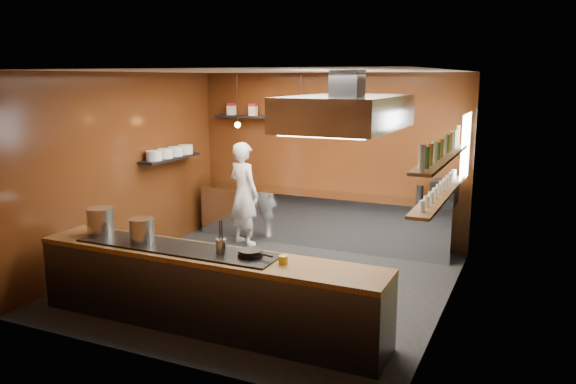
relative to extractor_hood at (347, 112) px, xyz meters
The scene contains 26 objects.
floor 2.85m from the extractor_hood, 162.90° to the left, with size 5.00×5.00×0.00m, color black.
back_wall 3.33m from the extractor_hood, 114.15° to the left, with size 5.00×5.00×0.00m, color #361B09.
left_wall 3.95m from the extractor_hood, behind, with size 5.00×5.00×0.00m, color #361B09.
right_wall 1.62m from the extractor_hood, 18.43° to the left, with size 5.00×5.00×0.00m, color #4D4D2C.
ceiling 1.45m from the extractor_hood, 162.90° to the left, with size 5.00×5.00×0.00m, color silver.
window_pane 2.47m from the extractor_hood, 61.29° to the left, with size 1.00×1.00×0.00m, color white.
prep_counter 3.54m from the extractor_hood, 116.83° to the left, with size 4.60×0.65×0.90m, color silver.
pass_counter 2.70m from the extractor_hood, 137.38° to the right, with size 4.40×0.72×0.94m.
tin_shelf 3.54m from the extractor_hood, 128.56° to the left, with size 2.60×0.26×0.04m, color black.
plate_shelf 4.02m from the extractor_hood, 158.96° to the left, with size 0.30×1.40×0.04m, color black.
bottle_shelf_upper 1.38m from the extractor_hood, 33.94° to the left, with size 0.26×2.80×0.04m, color brown.
bottle_shelf_lower 1.64m from the extractor_hood, 33.94° to the left, with size 0.26×2.80×0.04m, color brown.
extractor_hood is the anchor object (origin of this frame).
pendant_left 3.44m from the extractor_hood, 142.13° to the left, with size 0.10×0.10×0.95m.
pendant_right 2.60m from the extractor_hood, 125.54° to the left, with size 0.10×0.10×0.95m.
storage_tins 3.44m from the extractor_hood, 126.60° to the left, with size 2.43×0.13×0.22m.
plate_stacks 3.99m from the extractor_hood, 158.96° to the left, with size 0.26×1.16×0.16m.
bottles 1.33m from the extractor_hood, 33.94° to the left, with size 0.06×2.66×0.24m.
wine_glasses 1.59m from the extractor_hood, 33.94° to the left, with size 0.07×2.37×0.13m.
stockpot_large 3.44m from the extractor_hood, 159.36° to the right, with size 0.34×0.34×0.33m, color silver.
stockpot_small 2.88m from the extractor_hood, 151.74° to the right, with size 0.31×0.31×0.29m, color #B9BBC1.
utensil_crock 2.18m from the extractor_hood, 132.15° to the right, with size 0.13×0.13×0.16m, color #B0B2B7.
frying_pan 2.05m from the extractor_hood, 121.58° to the right, with size 0.46×0.29×0.07m.
butter_jar 1.97m from the extractor_hood, 103.76° to the right, with size 0.10×0.10×0.09m, color yellow.
espresso_machine 3.11m from the extractor_hood, 73.20° to the left, with size 0.39×0.37×0.39m, color black.
chef 3.58m from the extractor_hood, 142.10° to the left, with size 0.66×0.44×1.82m, color silver.
Camera 1 is at (3.47, -6.89, 2.92)m, focal length 35.00 mm.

